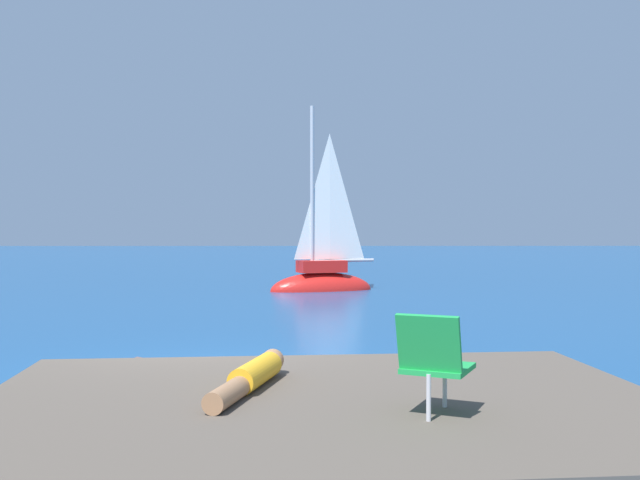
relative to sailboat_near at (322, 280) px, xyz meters
name	(u,v)px	position (x,y,z in m)	size (l,w,h in m)	color
ground_plane	(211,377)	(-1.68, -13.81, -0.36)	(160.00, 160.00, 0.00)	navy
shore_ledge	(324,430)	(-0.23, -17.36, -0.08)	(5.83, 4.21, 0.54)	brown
boulder_seaward	(466,397)	(1.49, -15.00, -0.36)	(1.12, 0.90, 0.62)	#564946
boulder_inland	(142,399)	(-2.30, -15.09, -0.36)	(1.10, 0.88, 0.61)	brown
sailboat_near	(322,280)	(0.00, 0.00, 0.00)	(3.63, 2.21, 6.55)	red
person_sunbather	(251,376)	(-0.87, -17.01, 0.30)	(0.57, 1.74, 0.25)	gold
beach_chair	(434,359)	(0.60, -17.99, 0.63)	(0.69, 0.74, 0.80)	green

